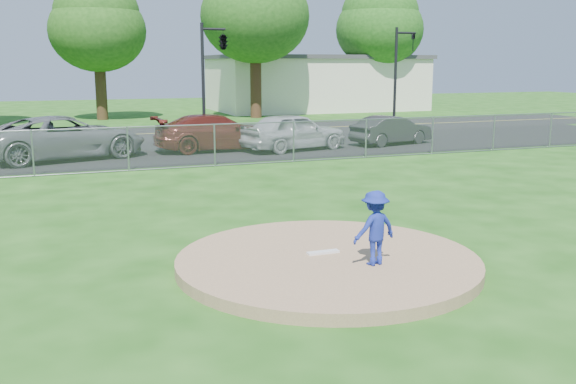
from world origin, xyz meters
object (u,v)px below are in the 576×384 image
at_px(traffic_signal_center, 221,43).
at_px(parked_car_gray, 66,137).
at_px(pitcher, 375,228).
at_px(parked_car_charcoal, 391,130).
at_px(tree_center, 97,19).
at_px(tree_right, 255,2).
at_px(tree_far_right, 380,18).
at_px(parked_car_darkred, 217,132).
at_px(traffic_signal_right, 399,68).
at_px(parked_car_pearl, 294,131).
at_px(commercial_building, 316,83).

relative_size(traffic_signal_center, parked_car_gray, 0.94).
bearing_deg(pitcher, parked_car_charcoal, -131.19).
xyz_separation_m(tree_center, tree_right, (10.00, -2.00, 1.18)).
height_order(tree_far_right, pitcher, tree_far_right).
bearing_deg(traffic_signal_center, tree_center, 112.49).
height_order(pitcher, parked_car_darkred, parked_car_darkred).
bearing_deg(tree_center, traffic_signal_right, -38.22).
distance_m(tree_right, parked_car_pearl, 18.56).
height_order(traffic_signal_center, parked_car_charcoal, traffic_signal_center).
bearing_deg(traffic_signal_right, traffic_signal_center, -180.00).
distance_m(parked_car_gray, parked_car_charcoal, 13.96).
bearing_deg(commercial_building, parked_car_charcoal, -104.68).
relative_size(traffic_signal_center, parked_car_darkred, 1.07).
height_order(traffic_signal_center, pitcher, traffic_signal_center).
distance_m(tree_right, parked_car_charcoal, 18.00).
bearing_deg(tree_center, parked_car_gray, -98.94).
xyz_separation_m(tree_center, pitcher, (1.56, -34.69, -5.63)).
relative_size(tree_right, parked_car_charcoal, 2.96).
height_order(commercial_building, traffic_signal_center, traffic_signal_center).
xyz_separation_m(tree_center, parked_car_charcoal, (11.09, -18.55, -5.81)).
distance_m(tree_right, parked_car_gray, 21.79).
relative_size(pitcher, parked_car_darkred, 0.25).
relative_size(pitcher, parked_car_pearl, 0.28).
height_order(commercial_building, tree_center, tree_center).
bearing_deg(pitcher, tree_far_right, -129.20).
distance_m(commercial_building, pitcher, 41.68).
bearing_deg(parked_car_pearl, traffic_signal_right, -67.01).
bearing_deg(commercial_building, parked_car_pearl, -115.25).
height_order(commercial_building, parked_car_darkred, commercial_building).
height_order(tree_center, parked_car_pearl, tree_center).
bearing_deg(tree_center, tree_right, -11.31).
relative_size(commercial_building, parked_car_charcoal, 4.18).
xyz_separation_m(tree_right, traffic_signal_center, (-5.03, -10.00, -3.04)).
distance_m(commercial_building, traffic_signal_right, 16.14).
xyz_separation_m(commercial_building, tree_center, (-17.00, -4.00, 4.31)).
bearing_deg(parked_car_darkred, parked_car_charcoal, -97.84).
bearing_deg(tree_far_right, traffic_signal_right, -113.91).
height_order(tree_far_right, parked_car_darkred, tree_far_right).
relative_size(tree_center, tree_far_right, 0.92).
bearing_deg(tree_far_right, parked_car_charcoal, -116.88).
bearing_deg(pitcher, parked_car_gray, -85.61).
distance_m(traffic_signal_center, traffic_signal_right, 10.34).
xyz_separation_m(commercial_building, parked_car_gray, (-19.87, -22.21, -1.32)).
bearing_deg(traffic_signal_center, parked_car_charcoal, -46.93).
bearing_deg(tree_far_right, parked_car_pearl, -126.68).
height_order(tree_center, parked_car_darkred, tree_center).
xyz_separation_m(commercial_building, pitcher, (-15.44, -38.69, -1.32)).
height_order(traffic_signal_center, parked_car_darkred, traffic_signal_center).
relative_size(tree_center, tree_right, 0.85).
height_order(traffic_signal_right, parked_car_gray, traffic_signal_right).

